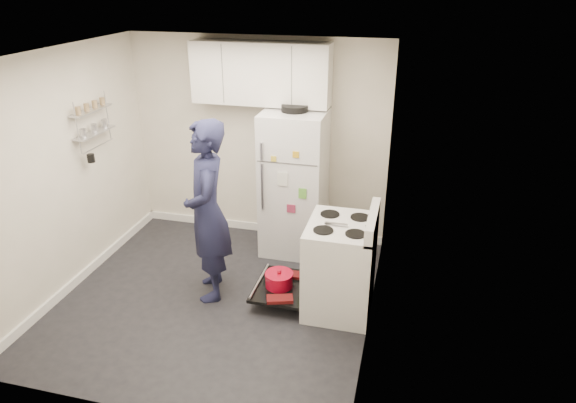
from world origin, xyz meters
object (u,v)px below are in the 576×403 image
(electric_range, at_px, (339,267))
(person, at_px, (207,212))
(open_oven_door, at_px, (281,283))
(refrigerator, at_px, (294,183))

(electric_range, relative_size, person, 0.58)
(open_oven_door, relative_size, person, 0.38)
(refrigerator, bearing_deg, open_oven_door, -83.56)
(open_oven_door, bearing_deg, electric_range, 1.04)
(electric_range, relative_size, open_oven_door, 1.53)
(open_oven_door, distance_m, refrigerator, 1.31)
(electric_range, height_order, person, person)
(open_oven_door, height_order, refrigerator, refrigerator)
(person, bearing_deg, electric_range, 70.19)
(refrigerator, distance_m, person, 1.32)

